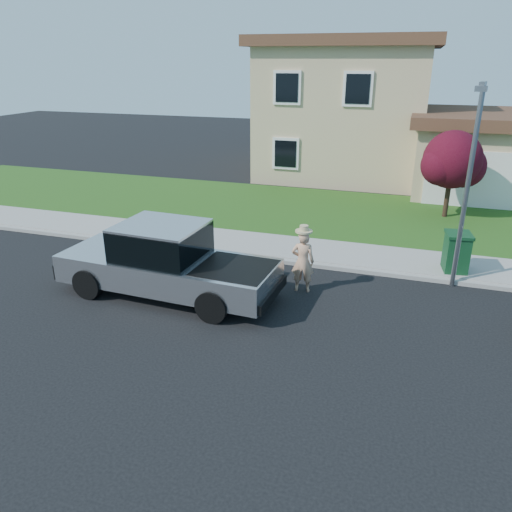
# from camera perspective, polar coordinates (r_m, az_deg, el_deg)

# --- Properties ---
(ground) EXTENTS (80.00, 80.00, 0.00)m
(ground) POSITION_cam_1_polar(r_m,az_deg,el_deg) (12.90, -1.38, -5.36)
(ground) COLOR black
(ground) RESTS_ON ground
(curb) EXTENTS (40.00, 0.20, 0.12)m
(curb) POSITION_cam_1_polar(r_m,az_deg,el_deg) (15.17, 5.80, -0.92)
(curb) COLOR gray
(curb) RESTS_ON ground
(sidewalk) EXTENTS (40.00, 2.00, 0.15)m
(sidewalk) POSITION_cam_1_polar(r_m,az_deg,el_deg) (16.17, 6.65, 0.56)
(sidewalk) COLOR gray
(sidewalk) RESTS_ON ground
(lawn) EXTENTS (40.00, 7.00, 0.10)m
(lawn) POSITION_cam_1_polar(r_m,az_deg,el_deg) (20.38, 9.22, 4.84)
(lawn) COLOR #1A3F12
(lawn) RESTS_ON ground
(house) EXTENTS (14.00, 11.30, 6.85)m
(house) POSITION_cam_1_polar(r_m,az_deg,el_deg) (27.46, 13.05, 15.53)
(house) COLOR tan
(house) RESTS_ON ground
(pickup_truck) EXTENTS (6.00, 2.43, 1.94)m
(pickup_truck) POSITION_cam_1_polar(r_m,az_deg,el_deg) (13.19, -10.16, -0.75)
(pickup_truck) COLOR black
(pickup_truck) RESTS_ON ground
(woman) EXTENTS (0.66, 0.47, 1.85)m
(woman) POSITION_cam_1_polar(r_m,az_deg,el_deg) (13.25, 5.37, -0.51)
(woman) COLOR tan
(woman) RESTS_ON ground
(ornamental_tree) EXTENTS (2.41, 2.17, 3.30)m
(ornamental_tree) POSITION_cam_1_polar(r_m,az_deg,el_deg) (20.45, 21.60, 9.91)
(ornamental_tree) COLOR black
(ornamental_tree) RESTS_ON lawn
(trash_bin) EXTENTS (0.80, 0.89, 1.13)m
(trash_bin) POSITION_cam_1_polar(r_m,az_deg,el_deg) (15.33, 21.93, 0.46)
(trash_bin) COLOR #0F391C
(trash_bin) RESTS_ON sidewalk
(street_lamp) EXTENTS (0.31, 0.70, 5.36)m
(street_lamp) POSITION_cam_1_polar(r_m,az_deg,el_deg) (13.87, 23.14, 8.28)
(street_lamp) COLOR slate
(street_lamp) RESTS_ON ground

